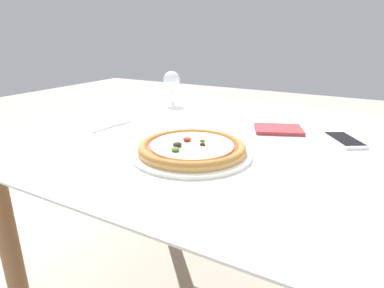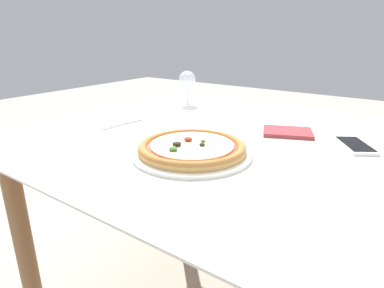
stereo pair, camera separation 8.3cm
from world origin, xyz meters
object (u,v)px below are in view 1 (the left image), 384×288
Objects in this scene: fork at (113,126)px; cell_phone at (344,140)px; wine_glass_far_left at (172,81)px; dining_table at (215,158)px; pizza_plate at (192,149)px.

fork is 0.74m from cell_phone.
wine_glass_far_left is (-0.03, 0.42, 0.10)m from fork.
cell_phone is at bearing 16.39° from fork.
wine_glass_far_left is at bearing 138.83° from dining_table.
pizza_plate is (0.02, -0.20, 0.10)m from dining_table.
dining_table is 0.37m from fork.
dining_table is 7.19× the size of fork.
pizza_plate is at bearing -52.85° from wine_glass_far_left.
pizza_plate is at bearing -137.35° from cell_phone.
cell_phone reaches higher than fork.
wine_glass_far_left reaches higher than fork.
cell_phone reaches higher than dining_table.
fork reaches higher than dining_table.
fork is 1.16× the size of wine_glass_far_left.
dining_table is 8.37× the size of wine_glass_far_left.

